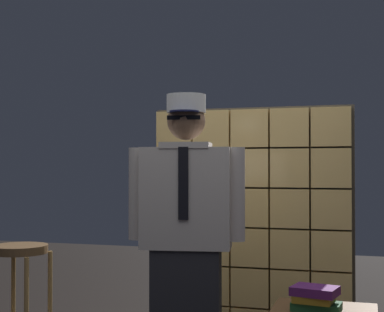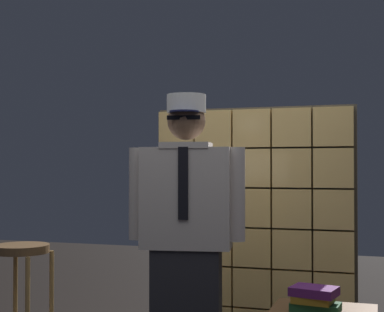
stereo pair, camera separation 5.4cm
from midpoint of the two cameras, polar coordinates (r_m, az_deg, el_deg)
glass_block_wall at (r=4.28m, az=5.37°, el=-6.92°), size 1.46×0.10×1.74m
standing_person at (r=3.39m, az=-1.03°, el=-7.81°), size 0.68×0.33×1.70m
bar_stool at (r=3.82m, az=-16.83°, el=-11.39°), size 0.34×0.34×0.81m
book_stack at (r=3.08m, az=11.39°, el=-13.42°), size 0.26×0.20×0.12m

